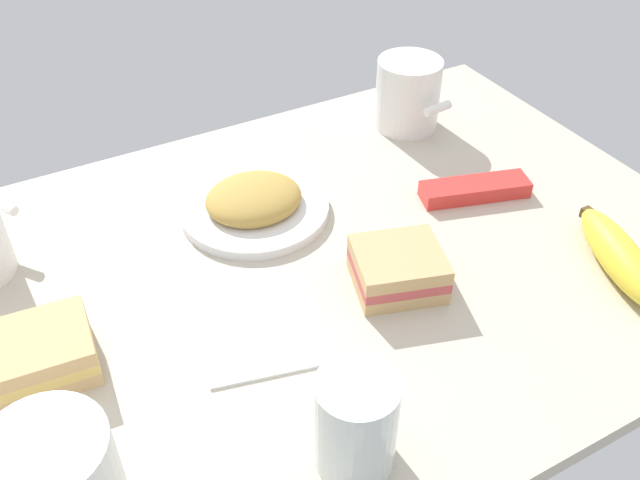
{
  "coord_description": "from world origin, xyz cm",
  "views": [
    {
      "loc": [
        -27.89,
        -51.03,
        53.23
      ],
      "look_at": [
        0.0,
        0.0,
        5.0
      ],
      "focal_mm": 38.92,
      "sensor_mm": 36.0,
      "label": 1
    }
  ],
  "objects_px": {
    "plate_of_food": "(254,203)",
    "sandwich_side": "(43,353)",
    "paper_napkin": "(262,330)",
    "banana": "(619,256)",
    "snack_bar": "(475,189)",
    "glass_of_milk": "(355,426)",
    "sandwich_main": "(398,269)",
    "coffee_mug_black": "(408,93)"
  },
  "relations": [
    {
      "from": "snack_bar",
      "to": "banana",
      "type": "bearing_deg",
      "value": -58.78
    },
    {
      "from": "sandwich_side",
      "to": "snack_bar",
      "type": "height_order",
      "value": "sandwich_side"
    },
    {
      "from": "plate_of_food",
      "to": "sandwich_side",
      "type": "xyz_separation_m",
      "value": [
        -0.27,
        -0.13,
        0.01
      ]
    },
    {
      "from": "plate_of_food",
      "to": "glass_of_milk",
      "type": "bearing_deg",
      "value": -100.95
    },
    {
      "from": "plate_of_food",
      "to": "coffee_mug_black",
      "type": "xyz_separation_m",
      "value": [
        0.28,
        0.09,
        0.04
      ]
    },
    {
      "from": "glass_of_milk",
      "to": "coffee_mug_black",
      "type": "bearing_deg",
      "value": 51.47
    },
    {
      "from": "banana",
      "to": "sandwich_side",
      "type": "bearing_deg",
      "value": 164.75
    },
    {
      "from": "plate_of_food",
      "to": "sandwich_main",
      "type": "distance_m",
      "value": 0.21
    },
    {
      "from": "coffee_mug_black",
      "to": "banana",
      "type": "xyz_separation_m",
      "value": [
        0.03,
        -0.37,
        -0.03
      ]
    },
    {
      "from": "snack_bar",
      "to": "sandwich_side",
      "type": "bearing_deg",
      "value": -160.2
    },
    {
      "from": "sandwich_side",
      "to": "plate_of_food",
      "type": "bearing_deg",
      "value": 25.34
    },
    {
      "from": "paper_napkin",
      "to": "plate_of_food",
      "type": "bearing_deg",
      "value": 67.56
    },
    {
      "from": "banana",
      "to": "snack_bar",
      "type": "xyz_separation_m",
      "value": [
        -0.05,
        0.19,
        -0.01
      ]
    },
    {
      "from": "plate_of_food",
      "to": "coffee_mug_black",
      "type": "relative_size",
      "value": 1.58
    },
    {
      "from": "plate_of_food",
      "to": "paper_napkin",
      "type": "height_order",
      "value": "plate_of_food"
    },
    {
      "from": "sandwich_main",
      "to": "snack_bar",
      "type": "distance_m",
      "value": 0.2
    },
    {
      "from": "sandwich_side",
      "to": "paper_napkin",
      "type": "xyz_separation_m",
      "value": [
        0.2,
        -0.05,
        -0.02
      ]
    },
    {
      "from": "banana",
      "to": "paper_napkin",
      "type": "xyz_separation_m",
      "value": [
        -0.38,
        0.1,
        -0.02
      ]
    },
    {
      "from": "sandwich_main",
      "to": "plate_of_food",
      "type": "bearing_deg",
      "value": 113.18
    },
    {
      "from": "plate_of_food",
      "to": "sandwich_side",
      "type": "bearing_deg",
      "value": -154.66
    },
    {
      "from": "sandwich_main",
      "to": "glass_of_milk",
      "type": "relative_size",
      "value": 1.18
    },
    {
      "from": "plate_of_food",
      "to": "glass_of_milk",
      "type": "relative_size",
      "value": 1.91
    },
    {
      "from": "sandwich_main",
      "to": "snack_bar",
      "type": "bearing_deg",
      "value": 26.89
    },
    {
      "from": "coffee_mug_black",
      "to": "sandwich_main",
      "type": "bearing_deg",
      "value": -125.66
    },
    {
      "from": "glass_of_milk",
      "to": "banana",
      "type": "relative_size",
      "value": 0.56
    },
    {
      "from": "coffee_mug_black",
      "to": "sandwich_side",
      "type": "relative_size",
      "value": 1.17
    },
    {
      "from": "sandwich_main",
      "to": "glass_of_milk",
      "type": "height_order",
      "value": "glass_of_milk"
    },
    {
      "from": "sandwich_main",
      "to": "paper_napkin",
      "type": "xyz_separation_m",
      "value": [
        -0.16,
        0.01,
        -0.02
      ]
    },
    {
      "from": "snack_bar",
      "to": "paper_napkin",
      "type": "relative_size",
      "value": 1.12
    },
    {
      "from": "coffee_mug_black",
      "to": "sandwich_side",
      "type": "xyz_separation_m",
      "value": [
        -0.55,
        -0.21,
        -0.03
      ]
    },
    {
      "from": "sandwich_side",
      "to": "banana",
      "type": "relative_size",
      "value": 0.58
    },
    {
      "from": "coffee_mug_black",
      "to": "snack_bar",
      "type": "height_order",
      "value": "coffee_mug_black"
    },
    {
      "from": "coffee_mug_black",
      "to": "paper_napkin",
      "type": "relative_size",
      "value": 0.94
    },
    {
      "from": "coffee_mug_black",
      "to": "sandwich_main",
      "type": "distance_m",
      "value": 0.34
    },
    {
      "from": "coffee_mug_black",
      "to": "snack_bar",
      "type": "bearing_deg",
      "value": -96.94
    },
    {
      "from": "paper_napkin",
      "to": "glass_of_milk",
      "type": "bearing_deg",
      "value": -87.46
    },
    {
      "from": "paper_napkin",
      "to": "snack_bar",
      "type": "bearing_deg",
      "value": 13.68
    },
    {
      "from": "glass_of_milk",
      "to": "paper_napkin",
      "type": "height_order",
      "value": "glass_of_milk"
    },
    {
      "from": "sandwich_side",
      "to": "paper_napkin",
      "type": "relative_size",
      "value": 0.8
    },
    {
      "from": "coffee_mug_black",
      "to": "sandwich_main",
      "type": "height_order",
      "value": "coffee_mug_black"
    },
    {
      "from": "glass_of_milk",
      "to": "paper_napkin",
      "type": "relative_size",
      "value": 0.78
    },
    {
      "from": "sandwich_main",
      "to": "banana",
      "type": "distance_m",
      "value": 0.24
    }
  ]
}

